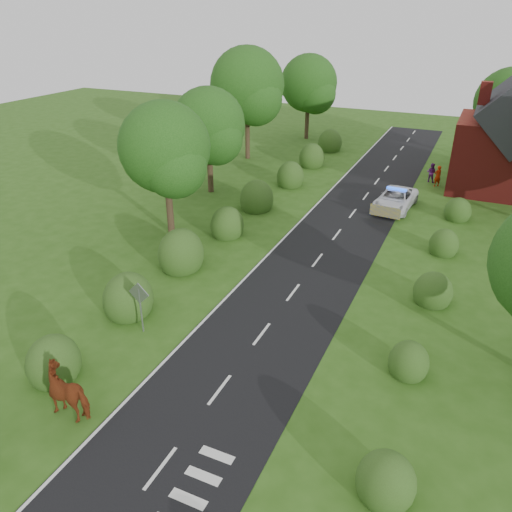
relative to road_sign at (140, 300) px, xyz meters
The scene contains 16 objects.
ground 5.63m from the road_sign, 21.80° to the right, with size 120.00×120.00×0.00m, color #2D5516.
road 14.03m from the road_sign, 68.96° to the left, with size 6.00×70.00×0.02m, color black.
road_markings 11.56m from the road_sign, 72.72° to the left, with size 4.96×70.00×0.01m.
hedgerow_left 9.85m from the road_sign, 98.87° to the left, with size 2.75×50.41×3.00m.
hedgerow_right 14.85m from the road_sign, 38.46° to the left, with size 2.10×45.78×2.10m.
tree_left_a 11.55m from the road_sign, 115.73° to the left, with size 5.74×5.60×8.38m.
tree_left_b 19.22m from the road_sign, 109.29° to the left, with size 5.74×5.60×8.07m.
tree_left_c 29.28m from the road_sign, 105.46° to the left, with size 6.97×6.80×10.22m.
tree_left_d 38.41m from the road_sign, 97.87° to the left, with size 6.15×6.00×8.89m.
tree_right_c 38.76m from the road_sign, 68.30° to the left, with size 6.15×6.00×8.58m.
road_sign is the anchor object (origin of this frame).
house 31.60m from the road_sign, 62.63° to the left, with size 8.00×7.40×9.17m.
cow 5.24m from the road_sign, 82.61° to the right, with size 1.21×2.28×1.62m, color #5B240E.
police_van 21.61m from the road_sign, 69.68° to the left, with size 2.77×5.33×1.57m.
pedestrian_red 28.50m from the road_sign, 70.15° to the left, with size 0.63×0.41×1.72m, color #B72709.
pedestrian_purple 29.23m from the road_sign, 71.92° to the left, with size 0.78×0.61×1.60m, color #641D74.
Camera 1 is at (7.42, -12.92, 13.24)m, focal length 35.00 mm.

